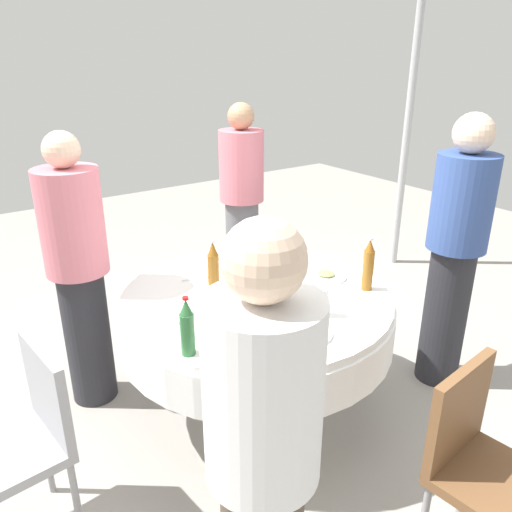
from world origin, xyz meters
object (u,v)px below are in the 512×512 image
(bottle_amber_south, at_px, (213,267))
(bottle_green_rear, at_px, (187,328))
(dining_table, at_px, (256,318))
(wine_glass_outer, at_px, (264,326))
(wine_glass_front, at_px, (256,292))
(plate_left, at_px, (310,333))
(wine_glass_right, at_px, (322,296))
(plate_north, at_px, (261,266))
(person_south, at_px, (242,205))
(plate_far, at_px, (161,318))
(chair_front, at_px, (28,432))
(wine_glass_west, at_px, (205,319))
(bottle_brown_outer, at_px, (256,271))
(plate_inner, at_px, (326,276))
(bottle_amber_east, at_px, (368,266))
(person_east, at_px, (79,270))
(person_outer, at_px, (455,251))
(person_rear, at_px, (262,461))
(chair_right, at_px, (478,457))

(bottle_amber_south, relative_size, bottle_green_rear, 1.05)
(dining_table, bearing_deg, wine_glass_outer, 148.55)
(wine_glass_front, distance_m, plate_left, 0.34)
(bottle_amber_south, height_order, wine_glass_right, bottle_amber_south)
(bottle_green_rear, height_order, plate_north, bottle_green_rear)
(wine_glass_outer, bearing_deg, person_south, -30.86)
(plate_far, height_order, chair_front, chair_front)
(wine_glass_west, xyz_separation_m, plate_north, (0.53, -0.69, -0.10))
(bottle_green_rear, bearing_deg, person_south, -40.69)
(bottle_brown_outer, height_order, plate_inner, bottle_brown_outer)
(bottle_amber_east, relative_size, plate_north, 1.22)
(bottle_amber_east, relative_size, person_east, 0.19)
(person_outer, bearing_deg, bottle_green_rear, -73.14)
(plate_left, bearing_deg, person_rear, 130.05)
(dining_table, height_order, wine_glass_right, wine_glass_right)
(person_south, bearing_deg, chair_front, -115.43)
(dining_table, relative_size, wine_glass_west, 9.65)
(wine_glass_west, xyz_separation_m, person_south, (1.42, -1.15, -0.01))
(dining_table, relative_size, bottle_green_rear, 5.41)
(chair_front, bearing_deg, wine_glass_outer, -114.92)
(plate_north, bearing_deg, person_outer, -128.11)
(plate_far, height_order, plate_inner, plate_inner)
(wine_glass_front, distance_m, plate_far, 0.48)
(wine_glass_west, height_order, person_east, person_east)
(person_rear, bearing_deg, dining_table, -90.00)
(chair_right, height_order, chair_front, same)
(bottle_brown_outer, relative_size, wine_glass_west, 1.85)
(plate_inner, bearing_deg, wine_glass_outer, 118.36)
(wine_glass_front, bearing_deg, chair_right, -166.66)
(dining_table, bearing_deg, wine_glass_west, 119.06)
(person_east, height_order, person_outer, person_outer)
(bottle_green_rear, bearing_deg, wine_glass_front, -73.45)
(bottle_brown_outer, distance_m, chair_front, 1.29)
(wine_glass_front, distance_m, person_east, 1.03)
(bottle_green_rear, distance_m, plate_north, 0.99)
(bottle_amber_south, relative_size, plate_north, 1.16)
(bottle_brown_outer, relative_size, person_south, 0.18)
(person_east, bearing_deg, plate_left, -107.19)
(wine_glass_right, relative_size, person_rear, 0.10)
(bottle_green_rear, bearing_deg, chair_right, -143.36)
(plate_north, bearing_deg, wine_glass_outer, 145.15)
(dining_table, relative_size, plate_north, 5.97)
(wine_glass_right, bearing_deg, wine_glass_outer, 100.18)
(bottle_amber_south, xyz_separation_m, wine_glass_west, (-0.43, 0.31, -0.03))
(wine_glass_outer, bearing_deg, bottle_amber_south, -10.86)
(plate_inner, xyz_separation_m, person_east, (0.72, 1.19, 0.08))
(plate_north, xyz_separation_m, person_south, (0.90, -0.46, 0.09))
(wine_glass_west, xyz_separation_m, plate_far, (0.30, 0.08, -0.10))
(wine_glass_front, relative_size, person_south, 0.09)
(person_rear, bearing_deg, chair_right, -158.14)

